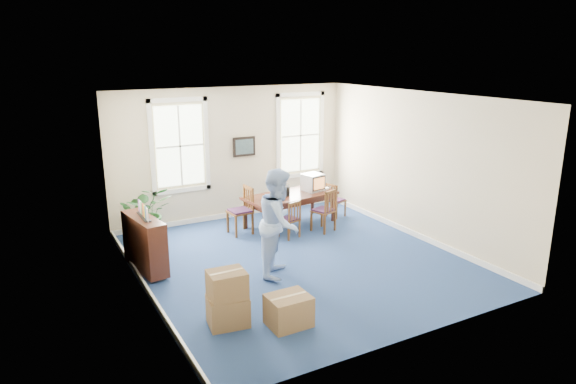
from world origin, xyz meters
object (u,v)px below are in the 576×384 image
cardboard_boxes (238,291)px  credenza (145,245)px  chair_near_left (289,219)px  conference_table (290,209)px  man (279,222)px  potted_plant (147,212)px  crt_tv (313,182)px

cardboard_boxes → credenza: bearing=108.5°
chair_near_left → credenza: bearing=-9.4°
conference_table → man: man is taller
credenza → cardboard_boxes: credenza is taller
man → cardboard_boxes: 1.85m
potted_plant → man: bearing=-60.7°
chair_near_left → cardboard_boxes: size_ratio=0.54×
crt_tv → chair_near_left: 1.46m
man → credenza: 2.56m
crt_tv → chair_near_left: crt_tv is taller
conference_table → cardboard_boxes: 4.52m
conference_table → crt_tv: bearing=-3.2°
chair_near_left → credenza: size_ratio=0.66×
crt_tv → credenza: crt_tv is taller
credenza → conference_table: bearing=7.3°
potted_plant → credenza: bearing=-105.1°
conference_table → chair_near_left: bearing=-128.6°
chair_near_left → potted_plant: size_ratio=0.70×
crt_tv → potted_plant: bearing=159.5°
man → credenza: (-2.15, 1.30, -0.49)m
potted_plant → conference_table: bearing=-11.6°
man → credenza: man is taller
credenza → cardboard_boxes: 2.60m
conference_table → potted_plant: 3.29m
conference_table → man: 2.87m
man → potted_plant: size_ratio=1.64×
chair_near_left → man: size_ratio=0.43×
chair_near_left → credenza: credenza is taller
man → potted_plant: bearing=67.3°
conference_table → cardboard_boxes: (-2.85, -3.51, 0.08)m
crt_tv → potted_plant: size_ratio=0.40×
conference_table → crt_tv: crt_tv is taller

